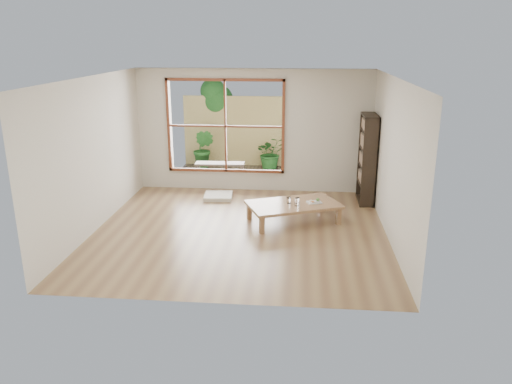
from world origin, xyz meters
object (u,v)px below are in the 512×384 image
(low_table, at_px, (293,205))
(food_tray, at_px, (315,202))
(garden_bench, at_px, (220,165))
(bookshelf, at_px, (367,159))

(low_table, xyz_separation_m, food_tray, (0.39, 0.08, 0.06))
(low_table, distance_m, garden_bench, 3.26)
(food_tray, height_order, garden_bench, food_tray)
(bookshelf, bearing_deg, low_table, -137.66)
(garden_bench, bearing_deg, bookshelf, -26.59)
(low_table, bearing_deg, food_tray, -11.46)
(low_table, height_order, food_tray, food_tray)
(low_table, bearing_deg, bookshelf, 19.44)
(food_tray, bearing_deg, garden_bench, 110.95)
(garden_bench, bearing_deg, food_tray, -53.45)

